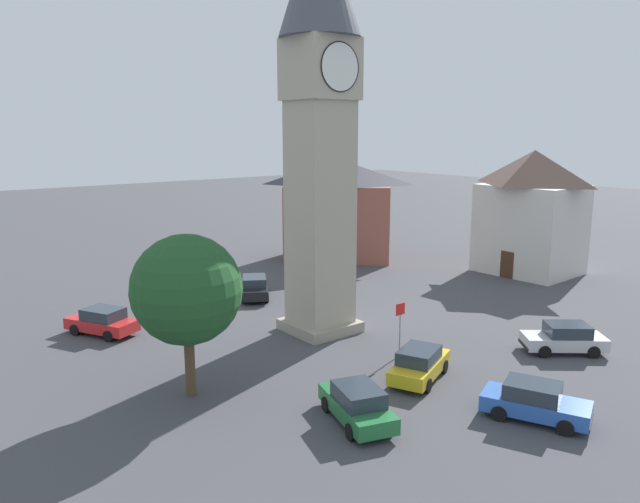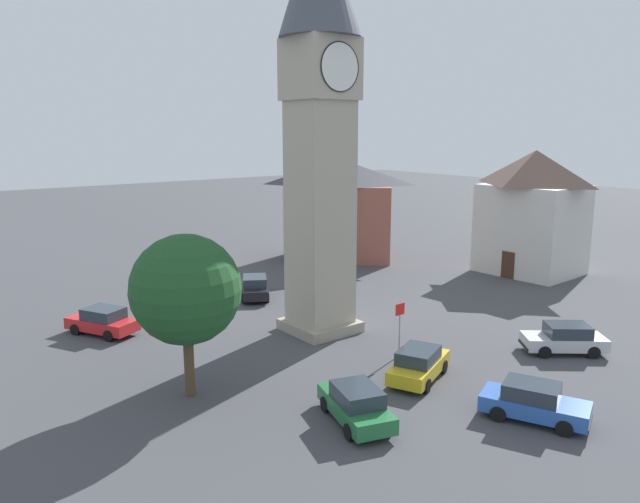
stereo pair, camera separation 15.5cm
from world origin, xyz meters
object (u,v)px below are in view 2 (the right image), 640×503
at_px(car_white_side, 103,321).
at_px(car_black_far, 534,402).
at_px(car_red_corner, 565,339).
at_px(car_green_alley, 356,404).
at_px(clock_tower, 320,88).
at_px(building_shop_left, 338,209).
at_px(car_blue_kerb, 419,364).
at_px(pedestrian, 329,287).
at_px(tree, 186,290).
at_px(building_terrace_right, 532,211).
at_px(road_sign, 400,321).
at_px(car_silver_kerb, 255,287).

relative_size(car_white_side, car_black_far, 1.00).
height_order(car_red_corner, car_green_alley, same).
bearing_deg(car_white_side, clock_tower, -34.83).
bearing_deg(building_shop_left, car_white_side, -162.39).
bearing_deg(car_blue_kerb, car_black_far, -83.03).
xyz_separation_m(car_blue_kerb, car_white_side, (-9.45, 15.34, 0.00)).
distance_m(car_white_side, pedestrian, 14.48).
bearing_deg(tree, building_terrace_right, 7.78).
distance_m(car_red_corner, pedestrian, 15.39).
distance_m(clock_tower, building_shop_left, 21.57).
bearing_deg(car_red_corner, car_blue_kerb, 165.15).
bearing_deg(car_green_alley, car_blue_kerb, 15.00).
height_order(clock_tower, building_shop_left, clock_tower).
bearing_deg(car_white_side, building_shop_left, 17.61).
distance_m(car_green_alley, pedestrian, 17.12).
distance_m(building_shop_left, building_terrace_right, 16.13).
xyz_separation_m(pedestrian, road_sign, (-3.42, -10.05, 0.89)).
bearing_deg(car_black_far, clock_tower, 90.09).
distance_m(building_terrace_right, road_sign, 22.68).
height_order(car_black_far, pedestrian, pedestrian).
xyz_separation_m(car_blue_kerb, pedestrian, (4.78, 12.68, 0.25)).
relative_size(car_red_corner, tree, 0.60).
xyz_separation_m(car_blue_kerb, road_sign, (1.36, 2.62, 1.14)).
distance_m(car_green_alley, building_terrace_right, 30.12).
relative_size(clock_tower, car_red_corner, 5.42).
relative_size(car_green_alley, road_sign, 1.59).
xyz_separation_m(clock_tower, tree, (-9.76, -3.36, -8.79)).
relative_size(car_red_corner, road_sign, 1.52).
relative_size(tree, building_terrace_right, 0.73).
relative_size(car_red_corner, building_terrace_right, 0.44).
distance_m(car_green_alley, road_sign, 7.61).
xyz_separation_m(car_blue_kerb, car_red_corner, (8.50, -2.25, 0.00)).
height_order(clock_tower, building_terrace_right, clock_tower).
distance_m(car_white_side, car_black_far, 23.21).
relative_size(clock_tower, road_sign, 8.25).
xyz_separation_m(pedestrian, tree, (-13.89, -7.73, 3.74)).
xyz_separation_m(car_green_alley, tree, (-4.07, 6.30, 3.99)).
xyz_separation_m(car_silver_kerb, building_shop_left, (12.59, 6.29, 3.77)).
relative_size(tree, road_sign, 2.55).
bearing_deg(pedestrian, car_green_alley, -124.97).
relative_size(car_red_corner, pedestrian, 2.52).
xyz_separation_m(car_red_corner, car_black_far, (-7.83, -3.29, 0.00)).
relative_size(car_white_side, car_green_alley, 1.00).
height_order(car_red_corner, car_white_side, same).
relative_size(car_black_far, road_sign, 1.59).
bearing_deg(pedestrian, car_silver_kerb, 132.50).
height_order(car_white_side, pedestrian, pedestrian).
xyz_separation_m(car_blue_kerb, building_shop_left, (13.90, 22.75, 3.77)).
relative_size(car_blue_kerb, building_terrace_right, 0.46).
bearing_deg(tree, building_shop_left, 37.73).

